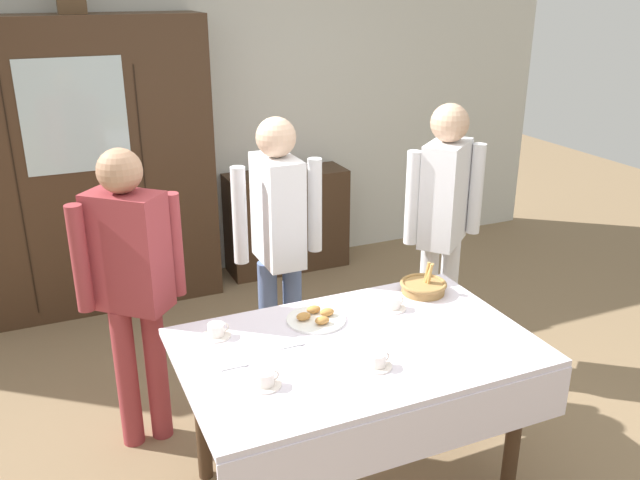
% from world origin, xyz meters
% --- Properties ---
extents(ground_plane, '(12.00, 12.00, 0.00)m').
position_xyz_m(ground_plane, '(0.00, 0.00, 0.00)').
color(ground_plane, '#846B4C').
rests_on(ground_plane, ground).
extents(back_wall, '(6.40, 0.10, 2.70)m').
position_xyz_m(back_wall, '(0.00, 2.65, 1.35)').
color(back_wall, silver).
rests_on(back_wall, ground).
extents(dining_table, '(1.55, 0.99, 0.78)m').
position_xyz_m(dining_table, '(0.00, -0.23, 0.67)').
color(dining_table, '#3D2819').
rests_on(dining_table, ground).
extents(wall_cabinet, '(1.84, 0.46, 2.07)m').
position_xyz_m(wall_cabinet, '(-0.90, 2.35, 1.04)').
color(wall_cabinet, '#3D2819').
rests_on(wall_cabinet, ground).
extents(bookshelf_low, '(0.99, 0.35, 0.83)m').
position_xyz_m(bookshelf_low, '(0.67, 2.41, 0.42)').
color(bookshelf_low, '#3D2819').
rests_on(bookshelf_low, ground).
extents(book_stack, '(0.13, 0.22, 0.09)m').
position_xyz_m(book_stack, '(0.67, 2.40, 0.88)').
color(book_stack, '#99332D').
rests_on(book_stack, bookshelf_low).
extents(tea_cup_far_right, '(0.13, 0.13, 0.06)m').
position_xyz_m(tea_cup_far_right, '(-0.48, -0.35, 0.81)').
color(tea_cup_far_right, white).
rests_on(tea_cup_far_right, dining_table).
extents(tea_cup_near_right, '(0.13, 0.13, 0.06)m').
position_xyz_m(tea_cup_near_right, '(0.32, 0.03, 0.81)').
color(tea_cup_near_right, white).
rests_on(tea_cup_near_right, dining_table).
extents(tea_cup_far_left, '(0.13, 0.13, 0.06)m').
position_xyz_m(tea_cup_far_left, '(-0.01, -0.40, 0.80)').
color(tea_cup_far_left, white).
rests_on(tea_cup_far_left, dining_table).
extents(tea_cup_near_left, '(0.13, 0.13, 0.06)m').
position_xyz_m(tea_cup_near_left, '(-0.55, 0.11, 0.81)').
color(tea_cup_near_left, white).
rests_on(tea_cup_near_left, dining_table).
extents(bread_basket, '(0.24, 0.24, 0.16)m').
position_xyz_m(bread_basket, '(0.55, 0.13, 0.81)').
color(bread_basket, '#9E7542').
rests_on(bread_basket, dining_table).
extents(pastry_plate, '(0.28, 0.28, 0.05)m').
position_xyz_m(pastry_plate, '(-0.08, 0.07, 0.79)').
color(pastry_plate, white).
rests_on(pastry_plate, dining_table).
extents(spoon_far_left, '(0.12, 0.02, 0.01)m').
position_xyz_m(spoon_far_left, '(-0.25, -0.11, 0.78)').
color(spoon_far_left, silver).
rests_on(spoon_far_left, dining_table).
extents(spoon_near_right, '(0.12, 0.02, 0.01)m').
position_xyz_m(spoon_near_right, '(-0.53, -0.18, 0.78)').
color(spoon_near_right, silver).
rests_on(spoon_near_right, dining_table).
extents(person_beside_shelf, '(0.52, 0.38, 1.64)m').
position_xyz_m(person_beside_shelf, '(0.98, 0.62, 1.00)').
color(person_beside_shelf, silver).
rests_on(person_beside_shelf, ground).
extents(person_near_right_end, '(0.52, 0.39, 1.57)m').
position_xyz_m(person_near_right_end, '(-0.84, 0.56, 0.95)').
color(person_near_right_end, '#933338').
rests_on(person_near_right_end, ground).
extents(person_behind_table_right, '(0.52, 0.36, 1.61)m').
position_xyz_m(person_behind_table_right, '(0.00, 0.78, 0.98)').
color(person_behind_table_right, slate).
rests_on(person_behind_table_right, ground).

